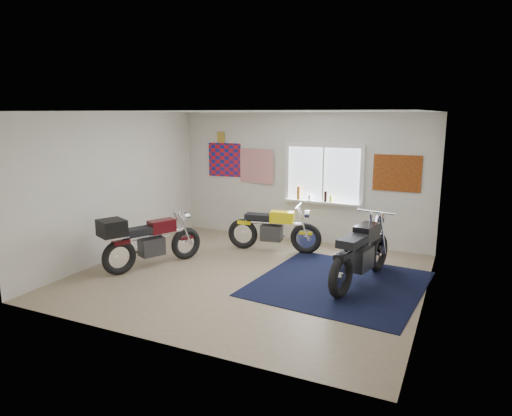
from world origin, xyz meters
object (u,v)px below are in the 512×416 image
at_px(black_chrome_bike, 361,254).
at_px(maroon_tourer, 146,240).
at_px(navy_rug, 339,283).
at_px(yellow_triumph, 273,230).

xyz_separation_m(black_chrome_bike, maroon_tourer, (-3.56, -0.86, 0.03)).
distance_m(navy_rug, black_chrome_bike, 0.58).
bearing_deg(black_chrome_bike, yellow_triumph, 72.78).
relative_size(yellow_triumph, black_chrome_bike, 0.89).
xyz_separation_m(navy_rug, maroon_tourer, (-3.28, -0.68, 0.50)).
bearing_deg(maroon_tourer, yellow_triumph, -15.70).
xyz_separation_m(yellow_triumph, maroon_tourer, (-1.62, -1.90, 0.09)).
height_order(navy_rug, maroon_tourer, maroon_tourer).
bearing_deg(navy_rug, yellow_triumph, 143.80).
bearing_deg(black_chrome_bike, maroon_tourer, 114.43).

